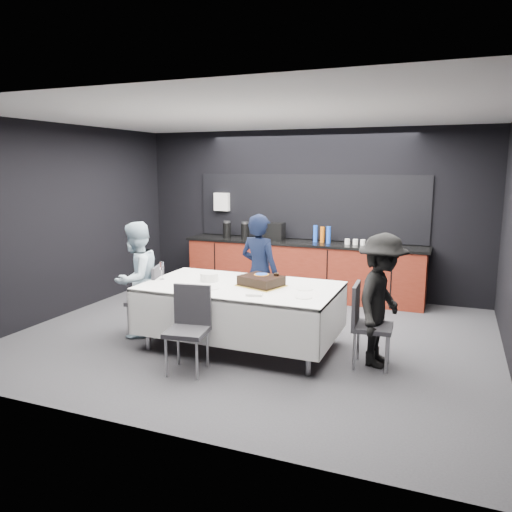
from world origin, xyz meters
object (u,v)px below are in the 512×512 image
Objects in this scene: chair_right at (365,319)px; chair_left at (150,295)px; person_right at (381,300)px; plate_stack at (209,277)px; party_table at (241,296)px; chair_near at (189,322)px; person_left at (137,279)px; champagne_flute at (162,267)px; cake_assembly at (261,281)px; person_center at (259,272)px.

chair_left is at bearing 179.84° from chair_right.
person_right reaches higher than chair_left.
plate_stack is 1.98m from chair_right.
person_right is (1.66, 0.07, 0.10)m from party_table.
plate_stack is 0.96m from chair_near.
chair_right is at bearing -0.81° from party_table.
person_left reaches higher than person_right.
champagne_flute is 0.48m from chair_left.
person_left reaches higher than chair_right.
person_left is at bearing -171.17° from plate_stack.
chair_left is 1.33m from chair_near.
champagne_flute is (-1.04, -0.10, 0.30)m from party_table.
chair_left is (-1.53, -0.06, -0.31)m from cake_assembly.
chair_near is 0.62× the size of person_right.
chair_near reaches higher than plate_stack.
plate_stack is at bearing 13.99° from champagne_flute.
cake_assembly is at bearing 6.13° from champagne_flute.
person_left is at bearing -175.13° from cake_assembly.
person_center is at bearing 113.19° from cake_assembly.
champagne_flute is 0.24× the size of chair_left.
cake_assembly is 1.05m from chair_near.
cake_assembly is 0.65× the size of chair_left.
chair_left is 2.79m from chair_right.
cake_assembly is (0.25, 0.04, 0.20)m from party_table.
plate_stack is 0.62m from champagne_flute.
person_left is (-1.68, -0.14, -0.10)m from cake_assembly.
chair_left is 0.62× the size of person_right.
cake_assembly is 0.40× the size of person_right.
person_right is at bearing 0.41° from plate_stack.
chair_left is 1.00× the size of chair_near.
person_right is (2.70, 0.16, -0.20)m from champagne_flute.
person_right is (1.90, 0.90, 0.21)m from chair_near.
chair_right is (2.79, -0.01, 0.00)m from chair_left.
person_left reaches higher than cake_assembly.
chair_left is 2.94m from person_right.
chair_near is (0.21, -0.89, -0.30)m from plate_stack.
chair_left is (-0.83, -0.07, -0.30)m from plate_stack.
party_table is 1.66m from person_right.
cake_assembly is 0.40× the size of person_left.
cake_assembly is at bearing 127.31° from person_center.
chair_near is (1.04, -0.82, 0.00)m from chair_left.
chair_left is 0.59× the size of person_center.
plate_stack is (-0.45, 0.05, 0.19)m from party_table.
champagne_flute is 2.71m from person_right.
party_table is 1.51m from chair_right.
cake_assembly reaches higher than plate_stack.
champagne_flute is at bearing 54.19° from person_center.
person_right is at bearing 3.45° from champagne_flute.
chair_right is at bearing 129.56° from person_right.
chair_near is at bearing 124.35° from person_right.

